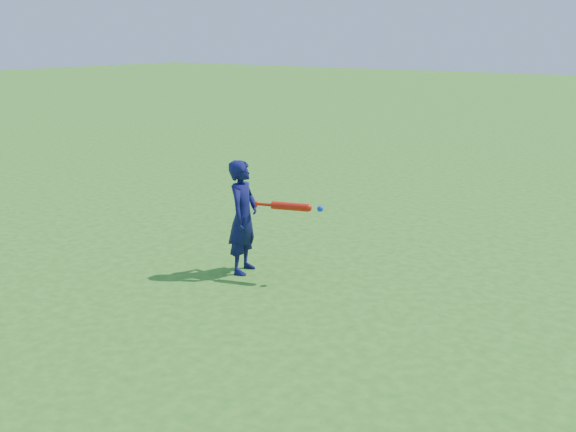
# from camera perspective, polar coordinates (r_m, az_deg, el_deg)

# --- Properties ---
(ground) EXTENTS (80.00, 80.00, 0.00)m
(ground) POSITION_cam_1_polar(r_m,az_deg,el_deg) (6.97, -7.12, -5.22)
(ground) COLOR #29701A
(ground) RESTS_ON ground
(child) EXTENTS (0.40, 0.51, 1.23)m
(child) POSITION_cam_1_polar(r_m,az_deg,el_deg) (6.85, -4.01, -0.10)
(child) COLOR #0F1046
(child) RESTS_ON ground
(bat_swing) EXTENTS (0.70, 0.27, 0.08)m
(bat_swing) POSITION_cam_1_polar(r_m,az_deg,el_deg) (6.58, 0.44, 0.84)
(bat_swing) COLOR red
(bat_swing) RESTS_ON ground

